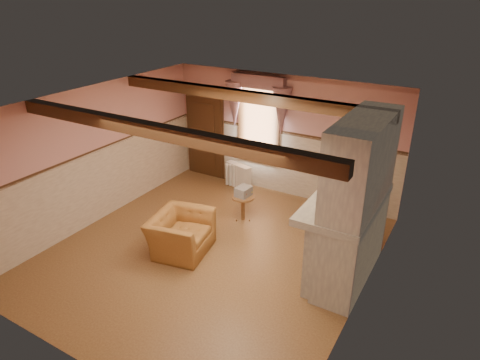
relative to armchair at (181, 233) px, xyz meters
The scene contains 26 objects.
floor 0.66m from the armchair, 23.72° to the left, with size 5.50×6.00×0.01m, color brown.
ceiling 2.50m from the armchair, 23.72° to the left, with size 5.50×6.00×0.01m, color silver.
wall_back 3.42m from the armchair, 81.07° to the left, with size 5.50×0.02×2.80m, color #CC8D8D.
wall_front 3.01m from the armchair, 79.67° to the right, with size 5.50×0.02×2.80m, color #CC8D8D.
wall_left 2.48m from the armchair, behind, with size 0.02×6.00×2.80m, color #CC8D8D.
wall_right 3.42m from the armchair, ahead, with size 0.02×6.00×2.80m, color #CC8D8D.
wainscot 0.67m from the armchair, 23.72° to the left, with size 5.50×6.00×1.50m, color beige, non-canonical shape.
chair_rail 1.26m from the armchair, 23.72° to the left, with size 5.50×6.00×0.08m, color black, non-canonical shape.
firebox 2.64m from the armchair, 18.17° to the left, with size 0.20×0.95×0.90m, color black.
armchair is the anchor object (origin of this frame).
side_table 1.65m from the armchair, 75.49° to the left, with size 0.48×0.48×0.55m, color brown.
book_stack 1.69m from the armchair, 75.77° to the left, with size 0.26×0.32×0.20m, color #B7AD8C.
radiator 2.96m from the armchair, 99.35° to the left, with size 0.70×0.18×0.60m, color silver.
bowl 3.05m from the armchair, 15.02° to the left, with size 0.33×0.33×0.08m, color brown.
mantel_clock 3.28m from the armchair, 26.26° to the left, with size 0.14×0.24×0.20m, color black.
oil_lamp 3.28m from the armchair, 25.59° to the left, with size 0.11×0.11×0.28m, color #CA8639.
candle_red 2.98m from the armchair, ahead, with size 0.06×0.06×0.16m, color #A82E14.
jar_yellow 3.02m from the armchair, 11.04° to the left, with size 0.06×0.06×0.12m, color gold.
fireplace 3.22m from the armchair, 15.67° to the left, with size 0.85×2.00×2.80m, color gray.
mantel 3.04m from the armchair, 16.64° to the left, with size 1.05×2.05×0.12m, color gray.
overmantel_mirror 3.14m from the armchair, 17.77° to the left, with size 0.06×1.44×1.04m, color silver.
door 3.61m from the armchair, 116.74° to the left, with size 1.10×0.10×2.10m, color black.
window 3.44m from the armchair, 91.68° to the left, with size 1.06×0.08×2.02m, color white.
window_drapes 3.63m from the armchair, 91.73° to the left, with size 1.30×0.14×1.40m, color gray.
ceiling_beam_front 2.58m from the armchair, 62.61° to the right, with size 5.50×0.18×0.20m, color black.
ceiling_beam_back 2.78m from the armchair, 70.41° to the left, with size 5.50×0.18×0.20m, color black.
Camera 1 is at (3.86, -5.51, 4.55)m, focal length 32.00 mm.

